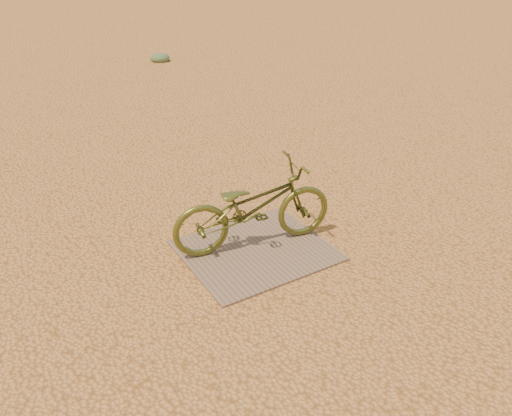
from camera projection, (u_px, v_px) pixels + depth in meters
ground at (298, 244)px, 5.00m from camera, size 120.00×120.00×0.00m
plywood_board at (256, 250)px, 4.87m from camera, size 1.37×1.19×0.02m
bicycle at (253, 207)px, 4.76m from camera, size 1.67×0.82×0.84m
kale_b at (160, 61)px, 12.54m from camera, size 0.48×0.48×0.26m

